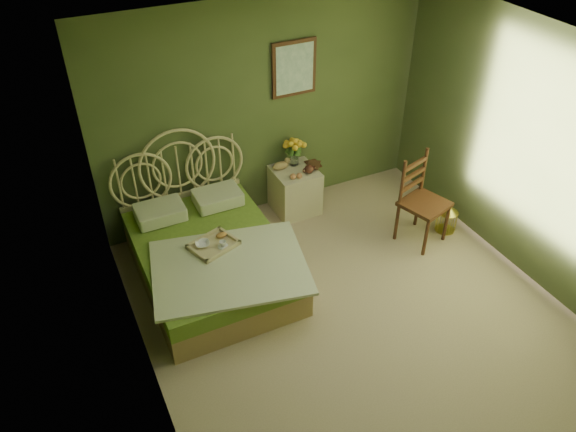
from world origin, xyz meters
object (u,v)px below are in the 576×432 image
nightstand (295,185)px  chair (421,194)px  bed (210,255)px  birdcage (447,218)px

nightstand → chair: bearing=-46.6°
bed → nightstand: size_ratio=2.14×
bed → nightstand: 1.55m
birdcage → bed: bearing=170.7°
bed → nightstand: (1.37, 0.73, 0.06)m
bed → chair: (2.41, -0.37, 0.30)m
nightstand → birdcage: nightstand is taller
nightstand → bed: bearing=-151.9°
bed → nightstand: bearing=28.1°
nightstand → birdcage: 1.87m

